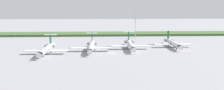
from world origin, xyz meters
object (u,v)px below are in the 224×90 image
regional_jet_nearest (47,49)px  regional_jet_third (130,44)px  regional_jet_second (91,46)px  safety_cone_front_marker (178,53)px  regional_jet_fourth (173,43)px  safety_cone_rear_marker (190,53)px  antenna_mast (135,26)px  safety_cone_mid_marker (184,53)px

regional_jet_nearest → regional_jet_third: same height
regional_jet_second → safety_cone_front_marker: size_ratio=56.36×
regional_jet_second → regional_jet_third: size_ratio=1.00×
regional_jet_nearest → safety_cone_front_marker: size_ratio=56.36×
regional_jet_fourth → safety_cone_rear_marker: size_ratio=56.36×
regional_jet_nearest → regional_jet_second: same height
regional_jet_nearest → antenna_mast: antenna_mast is taller
regional_jet_fourth → safety_cone_rear_marker: (3.24, -20.22, -2.26)m
regional_jet_second → safety_cone_mid_marker: size_ratio=56.36×
antenna_mast → safety_cone_mid_marker: size_ratio=41.03×
safety_cone_mid_marker → safety_cone_rear_marker: 2.86m
safety_cone_front_marker → regional_jet_fourth: bearing=81.7°
regional_jet_third → safety_cone_rear_marker: (30.34, -15.43, -2.26)m
regional_jet_nearest → regional_jet_fourth: 75.92m
safety_cone_front_marker → safety_cone_rear_marker: (6.20, 0.02, 0.00)m
safety_cone_mid_marker → safety_cone_rear_marker: bearing=-3.0°
regional_jet_second → regional_jet_third: same height
safety_cone_mid_marker → safety_cone_rear_marker: size_ratio=1.00×
regional_jet_nearest → antenna_mast: (55.80, 53.08, 6.84)m
regional_jet_third → antenna_mast: antenna_mast is taller
regional_jet_second → regional_jet_fourth: bearing=11.2°
antenna_mast → safety_cone_front_marker: bearing=-74.9°
antenna_mast → regional_jet_second: bearing=-124.3°
regional_jet_third → safety_cone_mid_marker: (27.49, -15.28, -2.26)m
safety_cone_mid_marker → safety_cone_front_marker: bearing=-177.2°
regional_jet_nearest → safety_cone_mid_marker: (74.55, -3.81, -2.26)m
regional_jet_fourth → regional_jet_second: bearing=-168.8°
regional_jet_nearest → safety_cone_rear_marker: bearing=-2.9°
regional_jet_second → safety_cone_front_marker: (47.32, -10.32, -2.26)m
regional_jet_nearest → regional_jet_third: (47.07, 11.47, 0.00)m
regional_jet_second → regional_jet_fourth: same height
antenna_mast → safety_cone_rear_marker: (21.61, -57.04, -9.10)m
regional_jet_nearest → regional_jet_second: size_ratio=1.00×
regional_jet_fourth → safety_cone_mid_marker: bearing=-88.9°
regional_jet_fourth → safety_cone_front_marker: size_ratio=56.36×
safety_cone_rear_marker → regional_jet_third: bearing=153.0°
regional_jet_third → safety_cone_mid_marker: regional_jet_third is taller
regional_jet_third → safety_cone_mid_marker: 31.53m
regional_jet_fourth → safety_cone_rear_marker: bearing=-80.9°
safety_cone_mid_marker → regional_jet_fourth: bearing=91.1°
regional_jet_third → antenna_mast: bearing=78.2°
regional_jet_nearest → safety_cone_front_marker: (71.20, -3.98, -2.26)m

